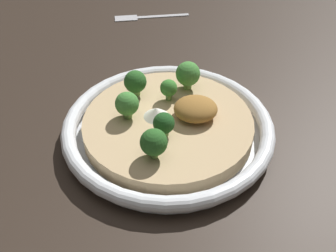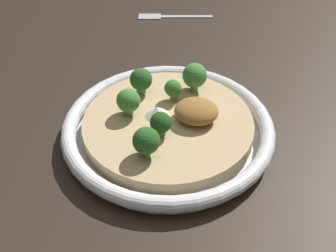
# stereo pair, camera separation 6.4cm
# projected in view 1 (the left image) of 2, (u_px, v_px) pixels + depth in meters

# --- Properties ---
(ground_plane) EXTENTS (6.00, 6.00, 0.00)m
(ground_plane) POSITION_uv_depth(u_px,v_px,m) (168.00, 136.00, 0.65)
(ground_plane) COLOR #2D231C
(risotto_bowl) EXTENTS (0.32, 0.32, 0.03)m
(risotto_bowl) POSITION_uv_depth(u_px,v_px,m) (168.00, 128.00, 0.64)
(risotto_bowl) COLOR silver
(risotto_bowl) RESTS_ON ground_plane
(cheese_sprinkle) EXTENTS (0.04, 0.04, 0.02)m
(cheese_sprinkle) POSITION_uv_depth(u_px,v_px,m) (156.00, 112.00, 0.63)
(cheese_sprinkle) COLOR white
(cheese_sprinkle) RESTS_ON risotto_bowl
(crispy_onion_garnish) EXTENTS (0.07, 0.06, 0.03)m
(crispy_onion_garnish) POSITION_uv_depth(u_px,v_px,m) (196.00, 109.00, 0.63)
(crispy_onion_garnish) COLOR olive
(crispy_onion_garnish) RESTS_ON risotto_bowl
(broccoli_front_right) EXTENTS (0.04, 0.04, 0.04)m
(broccoli_front_right) POSITION_uv_depth(u_px,v_px,m) (135.00, 82.00, 0.66)
(broccoli_front_right) COLOR #668E47
(broccoli_front_right) RESTS_ON risotto_bowl
(broccoli_front) EXTENTS (0.03, 0.03, 0.04)m
(broccoli_front) POSITION_uv_depth(u_px,v_px,m) (171.00, 88.00, 0.65)
(broccoli_front) COLOR #668E47
(broccoli_front) RESTS_ON risotto_bowl
(broccoli_back_right) EXTENTS (0.04, 0.04, 0.04)m
(broccoli_back_right) POSITION_uv_depth(u_px,v_px,m) (154.00, 143.00, 0.55)
(broccoli_back_right) COLOR #668E47
(broccoli_back_right) RESTS_ON risotto_bowl
(broccoli_front_left) EXTENTS (0.04, 0.04, 0.05)m
(broccoli_front_left) POSITION_uv_depth(u_px,v_px,m) (188.00, 74.00, 0.68)
(broccoli_front_left) COLOR #668E47
(broccoli_front_left) RESTS_ON risotto_bowl
(broccoli_back) EXTENTS (0.03, 0.03, 0.04)m
(broccoli_back) POSITION_uv_depth(u_px,v_px,m) (164.00, 124.00, 0.59)
(broccoli_back) COLOR #668E47
(broccoli_back) RESTS_ON risotto_bowl
(broccoli_right) EXTENTS (0.04, 0.04, 0.04)m
(broccoli_right) POSITION_uv_depth(u_px,v_px,m) (127.00, 104.00, 0.62)
(broccoli_right) COLOR #668E47
(broccoli_right) RESTS_ON risotto_bowl
(fork_utensil) EXTENTS (0.17, 0.04, 0.00)m
(fork_utensil) POSITION_uv_depth(u_px,v_px,m) (144.00, 17.00, 0.96)
(fork_utensil) COLOR #B7B7BC
(fork_utensil) RESTS_ON ground_plane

